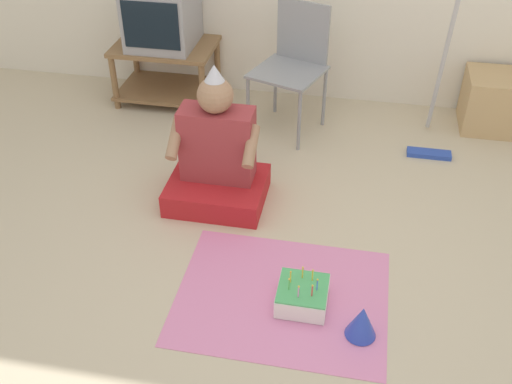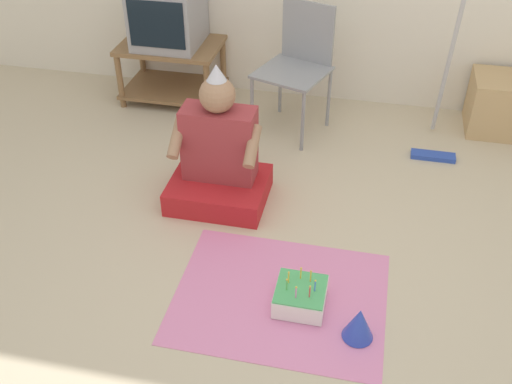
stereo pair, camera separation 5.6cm
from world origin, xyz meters
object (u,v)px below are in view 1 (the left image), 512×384
Objects in this scene: person_seated at (217,160)px; folding_chair at (294,59)px; dust_mop at (438,97)px; party_hat_blue at (362,321)px; tv at (162,16)px; birthday_cake at (302,295)px; cardboard_box_stack at (499,102)px.

folding_chair is at bearing 72.43° from person_seated.
folding_chair is 0.96m from dust_mop.
person_seated is 1.26m from party_hat_blue.
tv is 0.57× the size of person_seated.
tv reaches higher than party_hat_blue.
folding_chair is 0.66× the size of dust_mop.
birthday_cake is 0.31m from party_hat_blue.
folding_chair is (0.96, -0.21, -0.15)m from tv.
dust_mop reaches higher than cardboard_box_stack.
cardboard_box_stack is (1.40, 0.24, -0.30)m from folding_chair.
cardboard_box_stack is 0.62m from dust_mop.
dust_mop reaches higher than person_seated.
birthday_cake is at bearing -119.78° from cardboard_box_stack.
tv is 0.57× the size of folding_chair.
folding_chair reaches higher than cardboard_box_stack.
party_hat_blue is (0.58, -1.82, -0.40)m from folding_chair.
tv is at bearing -179.46° from cardboard_box_stack.
cardboard_box_stack is 0.38× the size of dust_mop.
party_hat_blue is (0.28, -0.13, 0.03)m from birthday_cake.
party_hat_blue is at bearing -25.55° from birthday_cake.
person_seated reaches higher than party_hat_blue.
person_seated is at bearing -59.96° from tv.
cardboard_box_stack is 2.06m from person_seated.
dust_mop reaches higher than birthday_cake.
tv is 2.87× the size of party_hat_blue.
folding_chair is at bearing -170.35° from cardboard_box_stack.
cardboard_box_stack reaches higher than party_hat_blue.
folding_chair reaches higher than person_seated.
tv is at bearing 169.41° from dust_mop.
tv is 2.35m from birthday_cake.
person_seated reaches higher than birthday_cake.
folding_chair reaches higher than party_hat_blue.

